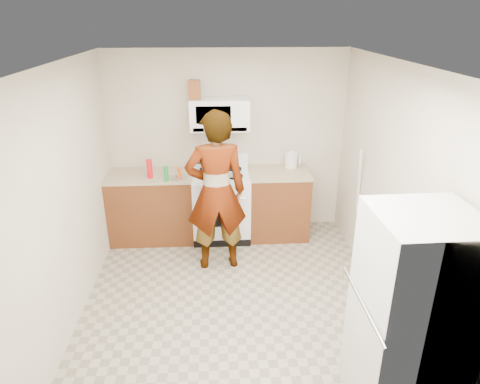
{
  "coord_description": "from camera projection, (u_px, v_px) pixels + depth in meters",
  "views": [
    {
      "loc": [
        -0.16,
        -3.86,
        2.91
      ],
      "look_at": [
        0.1,
        0.55,
        1.05
      ],
      "focal_mm": 32.0,
      "sensor_mm": 36.0,
      "label": 1
    }
  ],
  "objects": [
    {
      "name": "floor",
      "position": [
        234.0,
        299.0,
        4.69
      ],
      "size": [
        3.6,
        3.6,
        0.0
      ],
      "primitive_type": "plane",
      "color": "gray",
      "rests_on": "ground"
    },
    {
      "name": "back_wall",
      "position": [
        227.0,
        144.0,
        5.85
      ],
      "size": [
        3.2,
        0.02,
        2.5
      ],
      "primitive_type": "cube",
      "color": "beige",
      "rests_on": "floor"
    },
    {
      "name": "right_wall",
      "position": [
        391.0,
        191.0,
        4.29
      ],
      "size": [
        0.02,
        3.6,
        2.5
      ],
      "primitive_type": "cube",
      "color": "beige",
      "rests_on": "floor"
    },
    {
      "name": "cabinet_left",
      "position": [
        153.0,
        208.0,
        5.83
      ],
      "size": [
        1.12,
        0.62,
        0.9
      ],
      "primitive_type": "cube",
      "color": "brown",
      "rests_on": "floor"
    },
    {
      "name": "counter_left",
      "position": [
        150.0,
        176.0,
        5.65
      ],
      "size": [
        1.14,
        0.64,
        0.03
      ],
      "primitive_type": "cube",
      "color": "tan",
      "rests_on": "cabinet_left"
    },
    {
      "name": "cabinet_right",
      "position": [
        278.0,
        204.0,
        5.92
      ],
      "size": [
        0.8,
        0.62,
        0.9
      ],
      "primitive_type": "cube",
      "color": "brown",
      "rests_on": "floor"
    },
    {
      "name": "counter_right",
      "position": [
        279.0,
        173.0,
        5.74
      ],
      "size": [
        0.82,
        0.64,
        0.03
      ],
      "primitive_type": "cube",
      "color": "tan",
      "rests_on": "cabinet_right"
    },
    {
      "name": "gas_range",
      "position": [
        221.0,
        204.0,
        5.86
      ],
      "size": [
        0.76,
        0.65,
        1.13
      ],
      "color": "white",
      "rests_on": "floor"
    },
    {
      "name": "microwave",
      "position": [
        220.0,
        114.0,
        5.5
      ],
      "size": [
        0.76,
        0.38,
        0.4
      ],
      "primitive_type": "cube",
      "color": "white",
      "rests_on": "back_wall"
    },
    {
      "name": "person",
      "position": [
        216.0,
        192.0,
        4.97
      ],
      "size": [
        0.75,
        0.54,
        1.95
      ],
      "primitive_type": "imported",
      "rotation": [
        0.0,
        0.0,
        3.24
      ],
      "color": "tan",
      "rests_on": "floor"
    },
    {
      "name": "fridge",
      "position": [
        410.0,
        321.0,
        3.09
      ],
      "size": [
        0.72,
        0.72,
        1.7
      ],
      "primitive_type": "cube",
      "rotation": [
        0.0,
        0.0,
        0.03
      ],
      "color": "silver",
      "rests_on": "floor"
    },
    {
      "name": "kettle",
      "position": [
        291.0,
        160.0,
        5.86
      ],
      "size": [
        0.17,
        0.17,
        0.21
      ],
      "primitive_type": "cylinder",
      "rotation": [
        0.0,
        0.0,
        0.0
      ],
      "color": "white",
      "rests_on": "counter_right"
    },
    {
      "name": "jug",
      "position": [
        195.0,
        90.0,
        5.31
      ],
      "size": [
        0.15,
        0.15,
        0.24
      ],
      "primitive_type": "cube",
      "rotation": [
        0.0,
        0.0,
        -0.1
      ],
      "color": "brown",
      "rests_on": "microwave"
    },
    {
      "name": "saucepan",
      "position": [
        209.0,
        165.0,
        5.75
      ],
      "size": [
        0.25,
        0.25,
        0.11
      ],
      "primitive_type": "cylinder",
      "rotation": [
        0.0,
        0.0,
        -0.38
      ],
      "color": "#ADACB0",
      "rests_on": "gas_range"
    },
    {
      "name": "tray",
      "position": [
        229.0,
        175.0,
        5.56
      ],
      "size": [
        0.28,
        0.22,
        0.05
      ],
      "primitive_type": "cube",
      "rotation": [
        0.0,
        0.0,
        -0.28
      ],
      "color": "white",
      "rests_on": "gas_range"
    },
    {
      "name": "bottle_spray",
      "position": [
        150.0,
        169.0,
        5.47
      ],
      "size": [
        0.09,
        0.09,
        0.25
      ],
      "primitive_type": "cylinder",
      "rotation": [
        0.0,
        0.0,
        -0.31
      ],
      "color": "red",
      "rests_on": "counter_left"
    },
    {
      "name": "bottle_hot_sauce",
      "position": [
        179.0,
        173.0,
        5.45
      ],
      "size": [
        0.06,
        0.06,
        0.15
      ],
      "primitive_type": "cylinder",
      "rotation": [
        0.0,
        0.0,
        -0.18
      ],
      "color": "#E65719",
      "rests_on": "counter_left"
    },
    {
      "name": "bottle_green_cap",
      "position": [
        166.0,
        174.0,
        5.38
      ],
      "size": [
        0.07,
        0.07,
        0.19
      ],
      "primitive_type": "cylinder",
      "rotation": [
        0.0,
        0.0,
        -0.22
      ],
      "color": "#178335",
      "rests_on": "counter_left"
    },
    {
      "name": "pot_lid",
      "position": [
        178.0,
        177.0,
        5.51
      ],
      "size": [
        0.27,
        0.27,
        0.01
      ],
      "primitive_type": "cylinder",
      "rotation": [
        0.0,
        0.0,
        -0.01
      ],
      "color": "silver",
      "rests_on": "counter_left"
    },
    {
      "name": "broom",
      "position": [
        358.0,
        201.0,
        5.33
      ],
      "size": [
        0.19,
        0.29,
        1.44
      ],
      "primitive_type": "cylinder",
      "rotation": [
        0.14,
        -0.14,
        0.25
      ],
      "color": "silver",
      "rests_on": "floor"
    }
  ]
}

